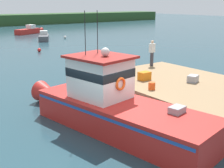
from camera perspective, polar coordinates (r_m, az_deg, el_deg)
ground_plane at (r=12.70m, az=-0.80°, el=-8.25°), size 200.00×200.00×0.00m
dock at (r=15.48m, az=13.76°, el=-0.11°), size 6.00×9.00×1.20m
main_fishing_boat at (r=12.29m, az=-0.12°, el=-4.02°), size 3.96×9.97×4.80m
crate_stack_near_edge at (r=15.54m, az=15.35°, el=1.00°), size 0.72×0.62×0.35m
crate_single_by_cleat at (r=15.48m, az=6.28°, el=1.57°), size 0.61×0.46×0.43m
bait_bucket at (r=13.83m, az=7.69°, el=-0.36°), size 0.32×0.32×0.34m
deckhand_by_the_boat at (r=18.98m, az=7.73°, el=6.07°), size 0.36×0.22×1.63m
moored_boat_far_right at (r=43.15m, az=-13.00°, el=8.85°), size 3.12×4.98×1.28m
moored_boat_near_channel at (r=52.73m, az=-15.65°, el=9.89°), size 5.76×3.57×1.48m
mooring_buoy_channel_marker at (r=44.39m, az=-9.06°, el=8.93°), size 0.42×0.42×0.42m
mooring_buoy_inshore at (r=32.80m, az=-13.88°, el=6.40°), size 0.40×0.40×0.40m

